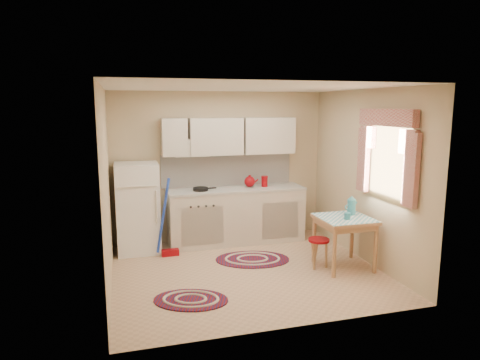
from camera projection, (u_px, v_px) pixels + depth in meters
name	position (u px, v px, depth m)	size (l,w,h in m)	color
room_shell	(253.00, 155.00, 5.94)	(3.64, 3.60, 2.52)	tan
fridge	(138.00, 208.00, 6.64)	(0.65, 0.60, 1.40)	white
broom	(169.00, 218.00, 6.44)	(0.28, 0.12, 1.20)	blue
base_cabinets	(236.00, 216.00, 7.15)	(2.25, 0.60, 0.88)	beige
countertop	(236.00, 189.00, 7.07)	(2.27, 0.62, 0.04)	#B2B0A9
frying_pan	(201.00, 189.00, 6.86)	(0.24, 0.24, 0.05)	black
red_kettle	(250.00, 182.00, 7.12)	(0.20, 0.18, 0.20)	#8F050C
red_canister	(265.00, 182.00, 7.19)	(0.10, 0.10, 0.16)	#8F050C
table	(344.00, 243.00, 6.03)	(0.72, 0.72, 0.72)	tan
stool	(318.00, 253.00, 6.04)	(0.30, 0.30, 0.42)	#8F050C
coffee_pot	(351.00, 205.00, 6.10)	(0.15, 0.13, 0.30)	teal
mug	(347.00, 216.00, 5.86)	(0.09, 0.09, 0.10)	teal
rug_center	(252.00, 259.00, 6.37)	(1.10, 0.73, 0.02)	maroon
rug_left	(191.00, 300.00, 5.04)	(0.89, 0.59, 0.02)	maroon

